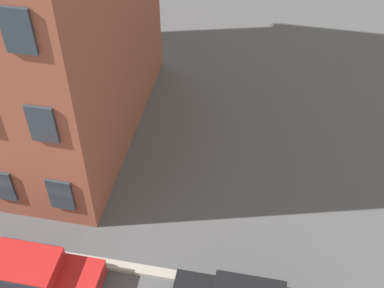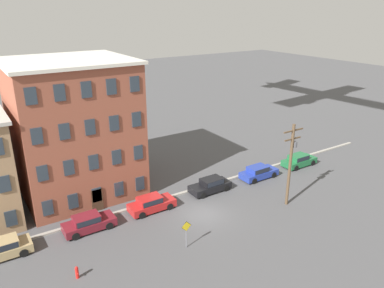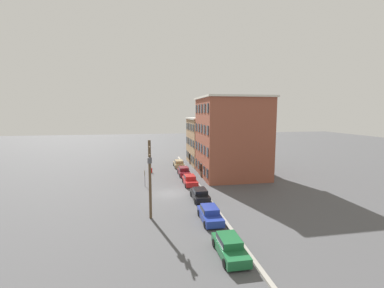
% 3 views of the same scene
% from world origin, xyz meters
% --- Properties ---
extents(kerb_strip, '(56.00, 0.36, 0.16)m').
position_xyz_m(kerb_strip, '(0.00, 4.50, 0.08)').
color(kerb_strip, '#9E998E').
rests_on(kerb_strip, ground_plane).
extents(car_red, '(4.40, 1.92, 1.43)m').
position_xyz_m(car_red, '(-3.84, 3.27, 0.75)').
color(car_red, '#B21E1E').
rests_on(car_red, ground_plane).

